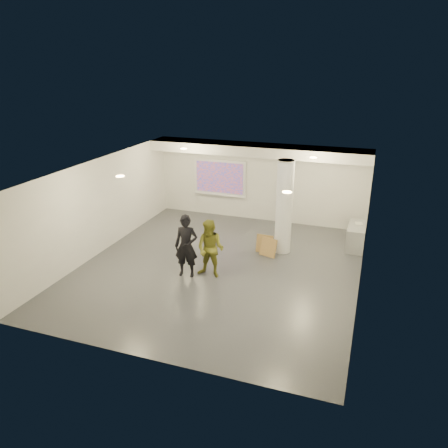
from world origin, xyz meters
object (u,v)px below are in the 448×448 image
at_px(column, 284,207).
at_px(woman, 186,246).
at_px(projection_screen, 220,178).
at_px(man, 210,249).
at_px(credenza, 356,236).

height_order(column, woman, column).
relative_size(projection_screen, man, 1.24).
height_order(credenza, man, man).
relative_size(column, projection_screen, 1.43).
distance_m(credenza, woman, 5.79).
xyz_separation_m(column, woman, (-2.22, -2.56, -0.59)).
bearing_deg(woman, credenza, 31.58).
distance_m(projection_screen, credenza, 5.65).
xyz_separation_m(credenza, man, (-3.78, -3.50, 0.46)).
relative_size(woman, man, 1.07).
xyz_separation_m(column, credenza, (2.22, 1.12, -1.11)).
height_order(credenza, woman, woman).
height_order(column, projection_screen, column).
height_order(projection_screen, woman, projection_screen).
height_order(woman, man, woman).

